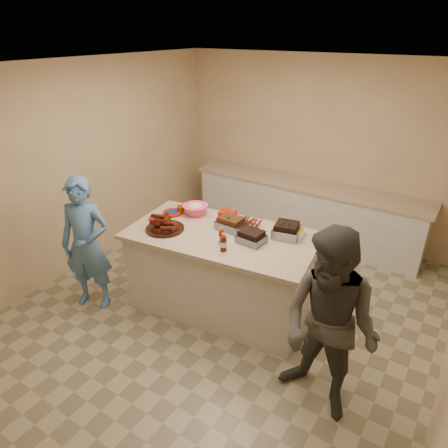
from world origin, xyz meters
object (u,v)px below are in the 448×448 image
Objects in this scene: plastic_cup at (181,213)px; guest_gray at (318,402)px; coleslaw_bowl at (196,215)px; island at (222,306)px; bbq_bottle_b at (223,251)px; guest_blue at (96,301)px; roasting_pan at (286,237)px; bbq_bottle_a at (222,244)px; mustard_bottle at (221,228)px; rib_platter at (165,230)px.

guest_gray is at bearing -21.59° from plastic_cup.
coleslaw_bowl is 2.43m from guest_gray.
bbq_bottle_b is (0.22, -0.29, 0.98)m from island.
bbq_bottle_b is at bearing -6.08° from guest_blue.
bbq_bottle_b is at bearing -134.44° from roasting_pan.
bbq_bottle_a is at bearing -63.22° from island.
coleslaw_bowl is 1.70× the size of bbq_bottle_a.
bbq_bottle_a is 0.14m from bbq_bottle_b.
mustard_bottle is (-0.21, 0.30, 0.00)m from bbq_bottle_a.
mustard_bottle is 2.01m from guest_gray.
roasting_pan is 1.50× the size of bbq_bottle_a.
roasting_pan is 1.38× the size of bbq_bottle_b.
bbq_bottle_b is at bearing -27.50° from plastic_cup.
bbq_bottle_b is 1.59× the size of mustard_bottle.
plastic_cup is at bearing 155.89° from bbq_bottle_a.
plastic_cup reaches higher than guest_blue.
coleslaw_bowl is 0.19m from plastic_cup.
bbq_bottle_a is 0.11× the size of guest_blue.
plastic_cup reaches higher than guest_gray.
guest_gray reaches higher than guest_blue.
rib_platter reaches higher than island.
guest_blue is (-1.45, -0.59, -0.98)m from bbq_bottle_a.
guest_gray is (0.86, -1.01, -0.98)m from roasting_pan.
mustard_bottle is (0.46, -0.12, 0.00)m from coleslaw_bowl.
bbq_bottle_a reaches higher than guest_gray.
rib_platter is 4.39× the size of plastic_cup.
bbq_bottle_b is 2.00× the size of plastic_cup.
mustard_bottle is at bearing 12.33° from guest_blue.
bbq_bottle_b reaches higher than guest_blue.
bbq_bottle_b is (0.09, -0.11, 0.00)m from bbq_bottle_a.
coleslaw_bowl is 1.56× the size of bbq_bottle_b.
bbq_bottle_a is 0.11× the size of guest_gray.
bbq_bottle_b is (0.80, -0.03, 0.00)m from rib_platter.
mustard_bottle is (-0.08, 0.12, 0.98)m from island.
mustard_bottle is at bearing 126.03° from bbq_bottle_b.
plastic_cup is (-0.63, 0.07, 0.00)m from mustard_bottle.
rib_platter is at bearing -165.61° from roasting_pan.
roasting_pan is 1.65m from guest_gray.
roasting_pan is 0.88× the size of coleslaw_bowl.
rib_platter is 0.25× the size of guest_gray.
rib_platter is 1.34m from roasting_pan.
coleslaw_bowl is 3.13× the size of plastic_cup.
island is 7.61× the size of roasting_pan.
rib_platter is 1.40× the size of coleslaw_bowl.
bbq_bottle_a is 1.75m from guest_gray.
plastic_cup is (-1.34, -0.14, 0.00)m from roasting_pan.
bbq_bottle_b is 0.51m from mustard_bottle.
bbq_bottle_a is at bearing 130.30° from bbq_bottle_b.
bbq_bottle_b is 1.05m from plastic_cup.
coleslaw_bowl reaches higher than roasting_pan.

